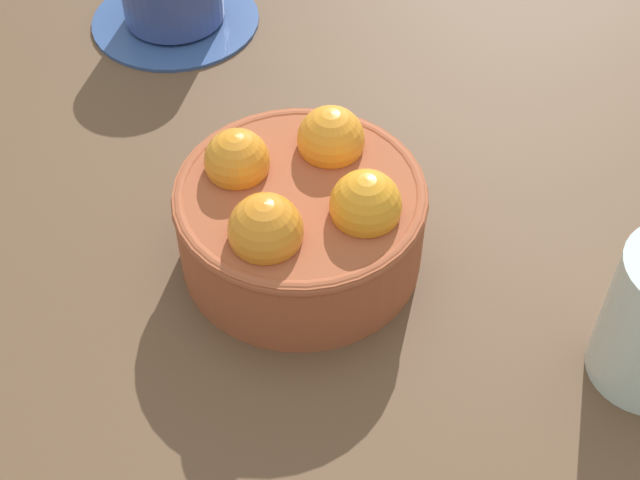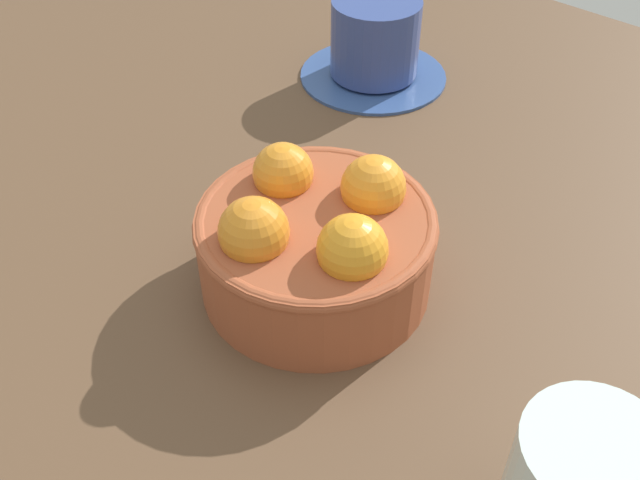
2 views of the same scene
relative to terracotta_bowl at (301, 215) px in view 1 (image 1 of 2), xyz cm
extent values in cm
cube|color=brown|center=(-0.02, 0.02, -5.88)|extent=(154.49, 101.91, 4.11)
cylinder|color=#9E4C2D|center=(-0.02, 0.02, -0.88)|extent=(15.22, 15.22, 5.89)
torus|color=#9E4C2D|center=(-0.02, 0.02, 1.66)|extent=(15.42, 15.42, 1.00)
sphere|color=orange|center=(1.33, 4.05, 2.71)|extent=(4.23, 4.23, 4.23)
sphere|color=orange|center=(-4.05, 1.36, 2.71)|extent=(4.03, 4.03, 4.03)
sphere|color=orange|center=(-1.36, -4.01, 2.71)|extent=(4.33, 4.33, 4.33)
sphere|color=orange|center=(4.01, -1.32, 2.71)|extent=(4.24, 4.24, 4.24)
cylinder|color=#324E8A|center=(-14.12, 24.17, -3.53)|extent=(13.83, 13.83, 0.60)
camera|label=1|loc=(6.18, -37.73, 40.24)|focal=50.99mm
camera|label=2|loc=(23.00, -25.81, 31.59)|focal=41.08mm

